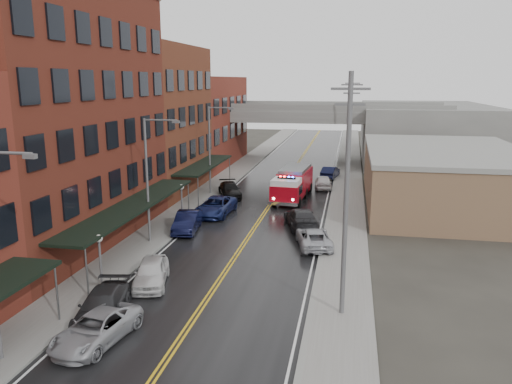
{
  "coord_description": "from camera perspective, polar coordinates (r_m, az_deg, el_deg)",
  "views": [
    {
      "loc": [
        7.32,
        -8.6,
        11.6
      ],
      "look_at": [
        0.14,
        28.88,
        3.0
      ],
      "focal_mm": 35.0,
      "sensor_mm": 36.0,
      "label": 1
    }
  ],
  "objects": [
    {
      "name": "globe_lamp_1",
      "position": [
        29.66,
        -17.46,
        -6.16
      ],
      "size": [
        0.44,
        0.44,
        3.12
      ],
      "color": "#59595B",
      "rests_on": "ground"
    },
    {
      "name": "utility_pole_0",
      "position": [
        24.19,
        10.29,
        -0.15
      ],
      "size": [
        1.8,
        0.24,
        12.0
      ],
      "color": "#59595B",
      "rests_on": "ground"
    },
    {
      "name": "parked_car_left_2",
      "position": [
        24.33,
        -17.78,
        -14.65
      ],
      "size": [
        2.97,
        5.11,
        1.34
      ],
      "primitive_type": "imported",
      "rotation": [
        0.0,
        0.0,
        -0.16
      ],
      "color": "#9C9DA3",
      "rests_on": "ground"
    },
    {
      "name": "curb_left",
      "position": [
        42.32,
        -7.45,
        -3.21
      ],
      "size": [
        0.3,
        160.0,
        0.15
      ],
      "primitive_type": "cube",
      "color": "gray",
      "rests_on": "ground"
    },
    {
      "name": "parked_car_right_2",
      "position": [
        54.77,
        7.68,
        1.15
      ],
      "size": [
        2.13,
        4.48,
        1.48
      ],
      "primitive_type": "imported",
      "rotation": [
        0.0,
        0.0,
        3.23
      ],
      "color": "silver",
      "rests_on": "ground"
    },
    {
      "name": "utility_pole_1",
      "position": [
        43.92,
        10.65,
        5.56
      ],
      "size": [
        1.8,
        0.24,
        12.0
      ],
      "color": "#59595B",
      "rests_on": "ground"
    },
    {
      "name": "parked_car_right_3",
      "position": [
        60.68,
        8.48,
        2.24
      ],
      "size": [
        2.25,
        4.63,
        1.46
      ],
      "primitive_type": "imported",
      "rotation": [
        0.0,
        0.0,
        2.98
      ],
      "color": "black",
      "rests_on": "ground"
    },
    {
      "name": "curb_right",
      "position": [
        40.32,
        8.03,
        -4.04
      ],
      "size": [
        0.3,
        160.0,
        0.15
      ],
      "primitive_type": "cube",
      "color": "gray",
      "rests_on": "ground"
    },
    {
      "name": "brick_building_b",
      "position": [
        37.82,
        -22.45,
        7.81
      ],
      "size": [
        9.0,
        20.0,
        18.0
      ],
      "primitive_type": "cube",
      "color": "#5C2118",
      "rests_on": "ground"
    },
    {
      "name": "globe_lamp_2",
      "position": [
        42.0,
        -8.51,
        -0.22
      ],
      "size": [
        0.44,
        0.44,
        3.12
      ],
      "color": "#59595B",
      "rests_on": "ground"
    },
    {
      "name": "tan_building",
      "position": [
        50.2,
        20.61,
        1.43
      ],
      "size": [
        14.0,
        22.0,
        5.0
      ],
      "primitive_type": "cube",
      "color": "#866448",
      "rests_on": "ground"
    },
    {
      "name": "brick_building_c",
      "position": [
        53.41,
        -12.03,
        8.02
      ],
      "size": [
        9.0,
        15.0,
        15.0
      ],
      "primitive_type": "cube",
      "color": "brown",
      "rests_on": "ground"
    },
    {
      "name": "fire_truck",
      "position": [
        49.24,
        4.19,
        1.01
      ],
      "size": [
        3.92,
        8.54,
        3.05
      ],
      "rotation": [
        0.0,
        0.0,
        -0.09
      ],
      "color": "#990713",
      "rests_on": "ground"
    },
    {
      "name": "parked_car_left_5",
      "position": [
        39.38,
        -7.85,
        -3.38
      ],
      "size": [
        2.23,
        4.89,
        1.56
      ],
      "primitive_type": "imported",
      "rotation": [
        0.0,
        0.0,
        0.13
      ],
      "color": "black",
      "rests_on": "ground"
    },
    {
      "name": "parked_car_left_7",
      "position": [
        50.44,
        -3.02,
        0.23
      ],
      "size": [
        3.61,
        5.39,
        1.45
      ],
      "primitive_type": "imported",
      "rotation": [
        0.0,
        0.0,
        0.35
      ],
      "color": "black",
      "rests_on": "ground"
    },
    {
      "name": "overpass",
      "position": [
        71.2,
        4.95,
        8.13
      ],
      "size": [
        40.0,
        10.0,
        7.5
      ],
      "color": "slate",
      "rests_on": "ground"
    },
    {
      "name": "utility_pole_2",
      "position": [
        63.82,
        10.79,
        7.72
      ],
      "size": [
        1.8,
        0.24,
        12.0
      ],
      "color": "#59595B",
      "rests_on": "ground"
    },
    {
      "name": "awning_2",
      "position": [
        52.0,
        -5.87,
        3.1
      ],
      "size": [
        2.6,
        13.0,
        3.09
      ],
      "color": "black",
      "rests_on": "ground"
    },
    {
      "name": "right_far_block",
      "position": [
        79.69,
        18.61,
        6.57
      ],
      "size": [
        18.0,
        30.0,
        8.0
      ],
      "primitive_type": "cube",
      "color": "slate",
      "rests_on": "ground"
    },
    {
      "name": "parked_car_left_4",
      "position": [
        29.74,
        -11.89,
        -8.97
      ],
      "size": [
        2.86,
        4.75,
        1.51
      ],
      "primitive_type": "imported",
      "rotation": [
        0.0,
        0.0,
        0.26
      ],
      "color": "silver",
      "rests_on": "ground"
    },
    {
      "name": "parked_car_left_3",
      "position": [
        26.29,
        -17.16,
        -12.35
      ],
      "size": [
        2.9,
        5.25,
        1.44
      ],
      "primitive_type": "imported",
      "rotation": [
        0.0,
        0.0,
        0.19
      ],
      "color": "#272729",
      "rests_on": "ground"
    },
    {
      "name": "awning_1",
      "position": [
        35.94,
        -13.85,
        -1.54
      ],
      "size": [
        2.6,
        18.0,
        3.09
      ],
      "color": "black",
      "rests_on": "ground"
    },
    {
      "name": "brick_building_far",
      "position": [
        69.94,
        -6.41,
        8.03
      ],
      "size": [
        9.0,
        20.0,
        12.0
      ],
      "primitive_type": "cube",
      "color": "maroon",
      "rests_on": "ground"
    },
    {
      "name": "road",
      "position": [
        40.96,
        0.1,
        -3.74
      ],
      "size": [
        11.0,
        160.0,
        0.02
      ],
      "primitive_type": "cube",
      "color": "black",
      "rests_on": "ground"
    },
    {
      "name": "parked_car_right_1",
      "position": [
        40.13,
        5.18,
        -2.98
      ],
      "size": [
        3.63,
        5.84,
        1.58
      ],
      "primitive_type": "imported",
      "rotation": [
        0.0,
        0.0,
        3.42
      ],
      "color": "#242326",
      "rests_on": "ground"
    },
    {
      "name": "street_lamp_1",
      "position": [
        36.0,
        -12.02,
        2.16
      ],
      "size": [
        2.64,
        0.22,
        9.0
      ],
      "color": "#59595B",
      "rests_on": "ground"
    },
    {
      "name": "parked_car_left_6",
      "position": [
        43.81,
        -4.62,
        -1.64
      ],
      "size": [
        2.86,
        5.74,
        1.56
      ],
      "primitive_type": "imported",
      "rotation": [
        0.0,
        0.0,
        -0.05
      ],
      "color": "navy",
      "rests_on": "ground"
    },
    {
      "name": "street_lamp_2",
      "position": [
        50.94,
        -5.07,
        5.42
      ],
      "size": [
        2.64,
        0.22,
        9.0
      ],
      "color": "#59595B",
      "rests_on": "ground"
    },
    {
      "name": "sidewalk_right",
      "position": [
        40.28,
        10.38,
        -4.14
      ],
      "size": [
        3.0,
        160.0,
        0.15
      ],
      "primitive_type": "cube",
      "color": "slate",
      "rests_on": "ground"
    },
    {
      "name": "sidewalk_left",
      "position": [
        42.85,
        -9.55,
        -3.08
      ],
      "size": [
        3.0,
        160.0,
        0.15
      ],
      "primitive_type": "cube",
      "color": "slate",
      "rests_on": "ground"
    },
    {
      "name": "parked_car_right_0",
      "position": [
        35.67,
        6.62,
        -5.22
      ],
      "size": [
        3.19,
        5.21,
        1.35
      ],
      "primitive_type": "imported",
      "rotation": [
        0.0,
        0.0,
        3.35
      ],
      "color": "#A8AAB1",
      "rests_on": "ground"
    }
  ]
}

